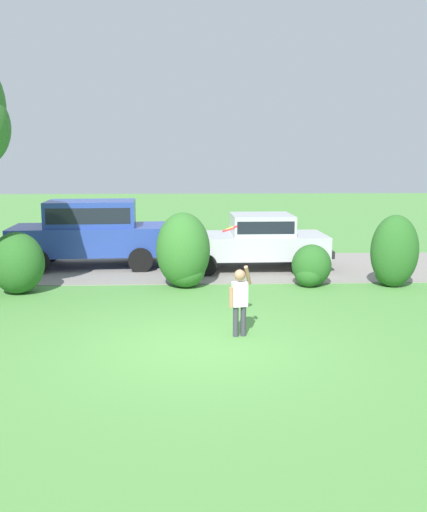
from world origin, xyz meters
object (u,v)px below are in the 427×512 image
Objects in this scene: parked_suv at (92,230)px; frisbee at (230,229)px; child_thrower at (240,297)px; parked_sedan at (254,239)px.

parked_suv is 7.30m from frisbee.
frisbee is (-0.16, 0.24, 1.18)m from child_thrower.
parked_suv is 17.12× the size of frisbee.
parked_sedan is 6.01m from frisbee.
parked_sedan is at bearing 79.56° from frisbee.
parked_sedan is 3.45× the size of child_thrower.
parked_sedan is at bearing -6.16° from parked_suv.
child_thrower is at bearing -60.48° from parked_suv.
parked_sedan is 6.14m from child_thrower.
parked_sedan is 15.79× the size of frisbee.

